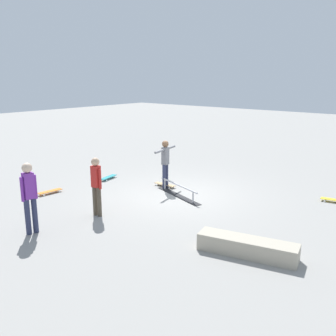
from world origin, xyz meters
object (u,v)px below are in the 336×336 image
(grind_rail, at_px, (178,191))
(bystander_purple_shirt, at_px, (29,194))
(skateboard_main, at_px, (165,185))
(bystander_red_shirt, at_px, (96,183))
(skate_ledge, at_px, (247,247))
(skater_main, at_px, (165,161))
(loose_skateboard_yellow, at_px, (335,200))
(loose_skateboard_teal, at_px, (108,177))
(loose_skateboard_orange, at_px, (50,191))

(grind_rail, relative_size, bystander_purple_shirt, 1.23)
(skateboard_main, relative_size, bystander_red_shirt, 0.50)
(skate_ledge, relative_size, skater_main, 1.29)
(grind_rail, bearing_deg, bystander_purple_shirt, 97.51)
(loose_skateboard_yellow, bearing_deg, grind_rail, -158.59)
(skateboard_main, distance_m, loose_skateboard_teal, 2.29)
(bystander_red_shirt, bearing_deg, skate_ledge, 1.33)
(bystander_red_shirt, xyz_separation_m, loose_skateboard_orange, (2.71, -0.30, -0.83))
(grind_rail, distance_m, bystander_red_shirt, 2.91)
(bystander_purple_shirt, height_order, bystander_red_shirt, bystander_purple_shirt)
(loose_skateboard_yellow, bearing_deg, bystander_purple_shirt, -135.55)
(loose_skateboard_teal, bearing_deg, skateboard_main, -87.26)
(skate_ledge, height_order, skateboard_main, skate_ledge)
(loose_skateboard_teal, xyz_separation_m, loose_skateboard_yellow, (-7.19, -2.56, 0.00))
(skate_ledge, height_order, loose_skateboard_orange, skate_ledge)
(skater_main, xyz_separation_m, loose_skateboard_yellow, (-4.86, -2.10, -0.87))
(skater_main, relative_size, skateboard_main, 2.02)
(bystander_red_shirt, bearing_deg, loose_skateboard_orange, 168.34)
(bystander_red_shirt, distance_m, loose_skateboard_teal, 3.80)
(skateboard_main, bearing_deg, loose_skateboard_yellow, -159.11)
(grind_rail, xyz_separation_m, loose_skateboard_orange, (3.33, 2.44, -0.09))
(skater_main, height_order, bystander_red_shirt, skater_main)
(grind_rail, height_order, bystander_red_shirt, bystander_red_shirt)
(skater_main, relative_size, loose_skateboard_teal, 1.97)
(skater_main, xyz_separation_m, bystander_red_shirt, (-0.23, 3.14, -0.04))
(grind_rail, distance_m, bystander_purple_shirt, 4.68)
(skateboard_main, distance_m, bystander_red_shirt, 3.38)
(loose_skateboard_yellow, bearing_deg, skate_ledge, -105.20)
(skateboard_main, relative_size, bystander_purple_shirt, 0.46)
(skate_ledge, bearing_deg, loose_skateboard_yellow, -94.66)
(skate_ledge, bearing_deg, loose_skateboard_teal, -17.84)
(loose_skateboard_orange, bearing_deg, loose_skateboard_yellow, -52.16)
(skate_ledge, xyz_separation_m, loose_skateboard_orange, (6.94, 0.18, -0.11))
(loose_skateboard_yellow, bearing_deg, skateboard_main, -168.91)
(grind_rail, distance_m, skater_main, 1.22)
(bystander_purple_shirt, distance_m, bystander_red_shirt, 1.80)
(skateboard_main, height_order, bystander_purple_shirt, bystander_purple_shirt)
(loose_skateboard_yellow, bearing_deg, loose_skateboard_orange, -156.60)
(grind_rail, xyz_separation_m, skateboard_main, (0.98, -0.52, -0.09))
(bystander_purple_shirt, distance_m, loose_skateboard_teal, 5.09)
(skate_ledge, bearing_deg, skater_main, -30.66)
(grind_rail, height_order, skater_main, skater_main)
(loose_skateboard_orange, bearing_deg, bystander_purple_shirt, -126.77)
(bystander_red_shirt, height_order, loose_skateboard_teal, bystander_red_shirt)
(skateboard_main, distance_m, bystander_purple_shirt, 5.12)
(grind_rail, distance_m, skate_ledge, 4.26)
(loose_skateboard_orange, distance_m, loose_skateboard_teal, 2.38)
(skate_ledge, bearing_deg, loose_skateboard_orange, 1.50)
(skate_ledge, height_order, skater_main, skater_main)
(loose_skateboard_teal, bearing_deg, bystander_red_shirt, -148.22)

